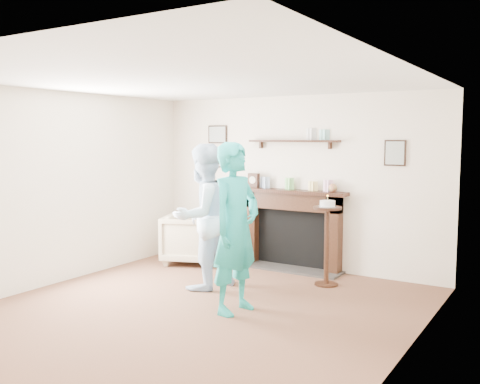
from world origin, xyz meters
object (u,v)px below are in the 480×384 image
object	(u,v)px
woman	(236,311)
pedestal_table	(327,230)
armchair	(193,262)
man	(204,287)

from	to	relation	value
woman	pedestal_table	xyz separation A→B (m)	(0.44, 1.50, 0.72)
armchair	man	size ratio (longest dim) A/B	0.45
armchair	pedestal_table	world-z (taller)	pedestal_table
man	armchair	bearing A→B (deg)	-124.78
pedestal_table	woman	bearing A→B (deg)	-106.29
man	pedestal_table	bearing A→B (deg)	138.45
armchair	man	distance (m)	1.39
woman	pedestal_table	size ratio (longest dim) A/B	1.58
woman	armchair	bearing A→B (deg)	54.79
armchair	woman	xyz separation A→B (m)	(1.78, -1.60, 0.00)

